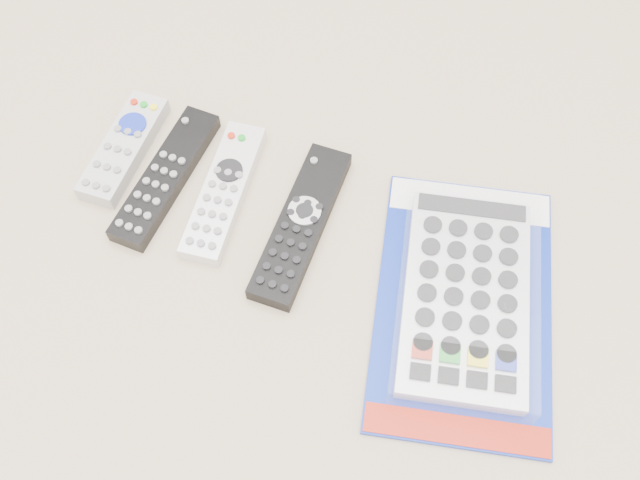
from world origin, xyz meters
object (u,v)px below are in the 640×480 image
(remote_small_grey, at_px, (124,148))
(jumbo_remote_packaged, at_px, (466,295))
(remote_large_black, at_px, (301,224))
(remote_slim_black, at_px, (165,177))
(remote_silver_dvd, at_px, (224,191))

(remote_small_grey, bearing_deg, jumbo_remote_packaged, -8.18)
(remote_large_black, height_order, jumbo_remote_packaged, jumbo_remote_packaged)
(remote_slim_black, bearing_deg, remote_small_grey, 165.13)
(remote_slim_black, relative_size, remote_silver_dvd, 1.04)
(remote_slim_black, bearing_deg, remote_silver_dvd, 6.38)
(remote_slim_black, height_order, jumbo_remote_packaged, jumbo_remote_packaged)
(remote_silver_dvd, bearing_deg, remote_slim_black, 178.20)
(remote_slim_black, xyz_separation_m, remote_silver_dvd, (0.07, 0.01, -0.00))
(remote_slim_black, distance_m, jumbo_remote_packaged, 0.37)
(remote_small_grey, relative_size, remote_large_black, 0.76)
(remote_large_black, xyz_separation_m, jumbo_remote_packaged, (0.20, -0.03, 0.01))
(remote_small_grey, relative_size, remote_silver_dvd, 0.83)
(remote_small_grey, height_order, remote_large_black, remote_small_grey)
(remote_small_grey, xyz_separation_m, remote_silver_dvd, (0.14, -0.02, -0.00))
(remote_small_grey, xyz_separation_m, remote_large_black, (0.24, -0.03, -0.00))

